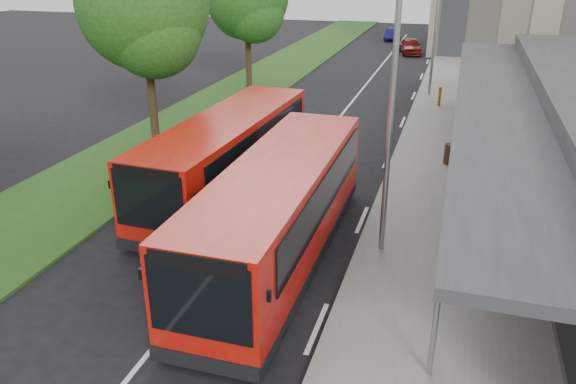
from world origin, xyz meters
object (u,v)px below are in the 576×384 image
at_px(tree_far, 247,2).
at_px(car_far, 392,34).
at_px(bus_second, 228,157).
at_px(tree_mid, 144,14).
at_px(bollard, 440,96).
at_px(car_near, 410,46).
at_px(litter_bin, 450,154).
at_px(lamp_post_near, 389,92).
at_px(bus_main, 280,212).
at_px(lamp_post_far, 435,15).

height_order(tree_far, car_far, tree_far).
relative_size(tree_far, bus_second, 0.80).
xyz_separation_m(tree_mid, bus_second, (5.38, -4.42, -4.22)).
height_order(bollard, car_near, car_near).
relative_size(tree_mid, litter_bin, 10.69).
xyz_separation_m(lamp_post_near, bus_main, (-2.61, -1.21, -3.23)).
bearing_deg(bus_second, lamp_post_far, 74.26).
relative_size(bus_main, car_near, 2.60).
bearing_deg(litter_bin, car_far, 100.87).
bearing_deg(bus_main, tree_mid, 135.88).
bearing_deg(car_far, bollard, -76.39).
relative_size(bollard, car_near, 0.27).
distance_m(tree_far, bus_second, 17.69).
height_order(litter_bin, bollard, bollard).
height_order(bus_second, car_far, bus_second).
xyz_separation_m(litter_bin, bollard, (-0.90, 9.46, 0.12)).
bearing_deg(bus_second, car_near, 86.99).
bearing_deg(tree_far, bollard, -8.18).
xyz_separation_m(bollard, car_far, (-5.92, 26.06, -0.13)).
bearing_deg(bus_second, tree_far, 110.71).
xyz_separation_m(tree_far, car_far, (6.00, 24.35, -4.71)).
height_order(bus_main, litter_bin, bus_main).
bearing_deg(bollard, lamp_post_far, 106.58).
distance_m(tree_far, bus_main, 22.30).
relative_size(bus_main, bus_second, 1.01).
xyz_separation_m(lamp_post_near, car_far, (-5.13, 43.40, -4.17)).
distance_m(bus_second, litter_bin, 9.15).
height_order(tree_mid, lamp_post_far, tree_mid).
relative_size(tree_mid, bollard, 8.35).
relative_size(lamp_post_far, car_far, 2.42).
height_order(bus_main, bollard, bus_main).
bearing_deg(litter_bin, bus_main, -115.32).
distance_m(car_near, car_far, 8.41).
bearing_deg(bus_second, car_far, 91.69).
bearing_deg(bus_main, car_far, 93.25).
xyz_separation_m(tree_mid, bollard, (11.92, 10.29, -5.01)).
relative_size(tree_far, lamp_post_near, 1.02).
bearing_deg(litter_bin, tree_mid, -176.30).
relative_size(tree_far, litter_bin, 9.88).
bearing_deg(car_far, litter_bin, -78.32).
xyz_separation_m(tree_far, bus_second, (5.38, -16.42, -3.79)).
height_order(lamp_post_far, litter_bin, lamp_post_far).
distance_m(lamp_post_near, bus_main, 4.33).
xyz_separation_m(lamp_post_near, bollard, (0.79, 17.34, -4.04)).
relative_size(lamp_post_near, bollard, 7.58).
distance_m(lamp_post_near, car_near, 35.71).
distance_m(tree_mid, car_near, 30.03).
height_order(tree_far, litter_bin, tree_far).
relative_size(lamp_post_near, lamp_post_far, 1.00).
bearing_deg(bus_second, tree_mid, 143.17).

